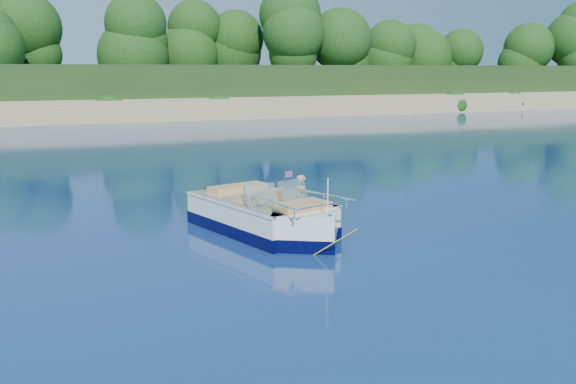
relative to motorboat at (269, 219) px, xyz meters
name	(u,v)px	position (x,y,z in m)	size (l,w,h in m)	color
ground	(323,255)	(0.39, -1.97, -0.34)	(160.00, 160.00, 0.00)	#0A194C
shoreline	(68,94)	(0.39, 61.80, 0.64)	(170.00, 59.00, 6.00)	tan
treeline	(89,44)	(0.43, 39.04, 5.21)	(150.00, 7.12, 8.19)	black
motorboat	(269,219)	(0.00, 0.00, 0.00)	(2.68, 5.11, 1.74)	white
tow_tube	(300,211)	(1.45, 1.57, -0.25)	(1.29, 1.29, 0.32)	#E4AA06
boy	(300,213)	(1.48, 1.63, -0.34)	(0.49, 0.32, 1.35)	tan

